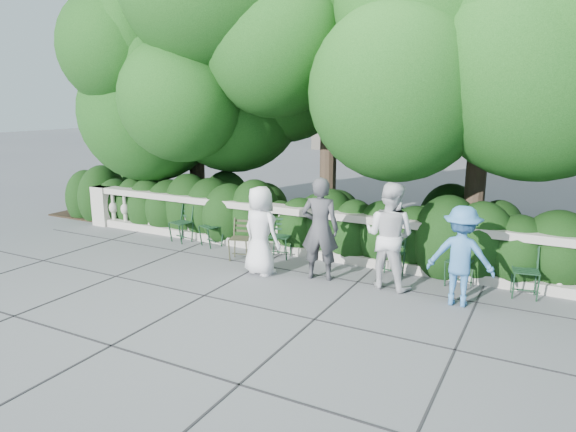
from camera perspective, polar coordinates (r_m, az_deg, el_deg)
The scene contains 15 objects.
ground at distance 9.15m, azimuth -2.97°, elevation -7.35°, with size 90.00×90.00×0.00m, color #52545A.
balustrade at distance 10.52m, azimuth 2.05°, elevation -1.88°, with size 12.00×0.44×1.00m.
shrub_hedge at distance 11.70m, azimuth 4.62°, elevation -2.87°, with size 15.00×2.60×1.70m, color black, non-canonical shape.
tree_canopy at distance 11.23m, azimuth 8.76°, elevation 16.79°, with size 15.04×6.52×6.78m.
chair_a at distance 11.83m, azimuth -12.26°, elevation -2.94°, with size 0.44×0.48×0.84m, color black, non-canonical shape.
chair_b at distance 11.38m, azimuth -9.08°, elevation -3.44°, with size 0.44×0.48×0.84m, color black, non-canonical shape.
chair_c at distance 10.38m, azimuth -1.13°, elevation -4.87°, with size 0.44×0.48×0.84m, color black, non-canonical shape.
chair_d at distance 9.48m, azimuth 10.88°, elevation -6.85°, with size 0.44×0.48×0.84m, color black, non-canonical shape.
chair_e at distance 9.30m, azimuth 18.06°, elevation -7.64°, with size 0.44×0.48×0.84m, color black, non-canonical shape.
chair_f at distance 9.18m, azimuth 24.74°, elevation -8.48°, with size 0.44×0.48×0.84m, color black, non-canonical shape.
chair_weathered at distance 10.28m, azimuth -5.52°, elevation -5.10°, with size 0.44×0.48×0.84m, color black, non-canonical shape.
person_businessman at distance 9.36m, azimuth -3.07°, elevation -1.64°, with size 0.80×0.52×1.64m, color silver.
person_woman_grey at distance 9.08m, azimuth 3.58°, elevation -1.43°, with size 0.67×0.44×1.84m, color #3B3C40.
person_casual_man at distance 8.82m, azimuth 11.18°, elevation -2.14°, with size 0.89×0.69×1.82m, color silver.
person_older_blue at distance 8.39m, azimuth 18.66°, elevation -4.23°, with size 1.02×0.59×1.58m, color teal.
Camera 1 is at (4.45, -7.35, 3.14)m, focal length 32.00 mm.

